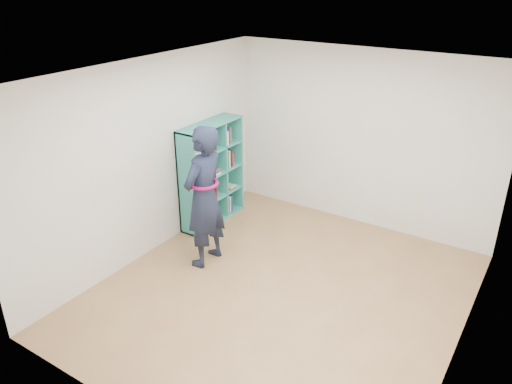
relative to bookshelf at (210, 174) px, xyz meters
The scene contains 9 objects.
floor 2.26m from the bookshelf, 29.88° to the right, with size 4.50×4.50×0.00m, color #956643.
ceiling 2.81m from the bookshelf, 29.88° to the right, with size 4.50×4.50×0.00m, color white.
wall_left 1.20m from the bookshelf, 98.25° to the right, with size 0.02×4.50×2.60m, color silver.
wall_right 4.03m from the bookshelf, 15.42° to the right, with size 0.02×4.50×2.60m, color silver.
wall_back 2.26m from the bookshelf, 32.79° to the left, with size 4.00×0.02×2.60m, color silver.
wall_front 3.83m from the bookshelf, 60.85° to the right, with size 4.00×0.02×2.60m, color silver.
bookshelf is the anchor object (origin of this frame).
person 1.20m from the bookshelf, 55.81° to the right, with size 0.46×0.69×1.87m.
smartphone 1.08m from the bookshelf, 60.40° to the right, with size 0.03×0.09×0.12m.
Camera 1 is at (2.44, -4.33, 3.58)m, focal length 35.00 mm.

